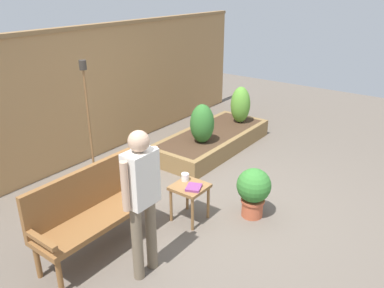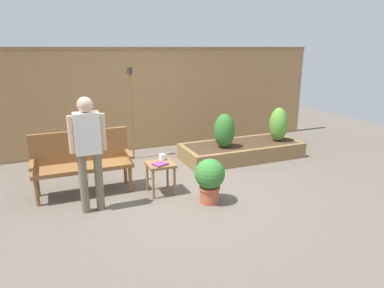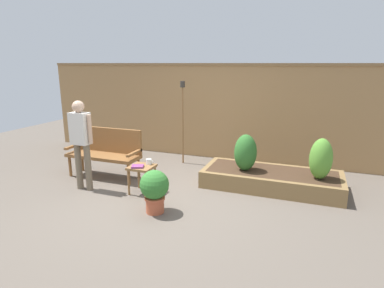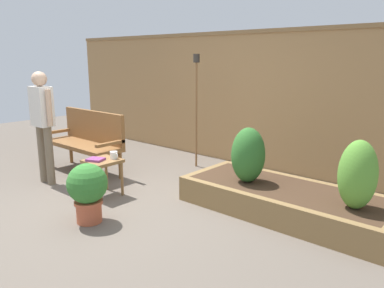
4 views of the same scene
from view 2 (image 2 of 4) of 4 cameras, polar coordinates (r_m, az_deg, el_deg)
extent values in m
plane|color=#60564C|center=(5.35, -1.05, -7.93)|extent=(14.00, 14.00, 0.00)
cube|color=#A37A4C|center=(7.46, -8.54, 7.12)|extent=(8.40, 0.10, 2.10)
cube|color=olive|center=(7.38, -8.89, 15.44)|extent=(8.40, 0.14, 0.06)
cylinder|color=brown|center=(5.71, -11.01, -4.51)|extent=(0.06, 0.06, 0.40)
cylinder|color=brown|center=(5.38, -10.21, -5.76)|extent=(0.06, 0.06, 0.40)
cylinder|color=brown|center=(5.63, -24.33, -6.00)|extent=(0.06, 0.06, 0.40)
cylinder|color=brown|center=(5.29, -24.38, -7.37)|extent=(0.06, 0.06, 0.40)
cube|color=brown|center=(5.38, -17.62, -3.65)|extent=(1.44, 0.48, 0.06)
cube|color=brown|center=(5.51, -18.07, -0.31)|extent=(1.44, 0.06, 0.48)
cube|color=brown|center=(5.34, -25.11, -3.11)|extent=(0.06, 0.48, 0.04)
cube|color=brown|center=(5.44, -10.50, -1.53)|extent=(0.06, 0.48, 0.04)
cylinder|color=olive|center=(5.45, -4.09, -5.03)|extent=(0.04, 0.04, 0.44)
cylinder|color=olive|center=(5.16, -2.91, -6.24)|extent=(0.04, 0.04, 0.44)
cylinder|color=olive|center=(5.36, -7.45, -5.48)|extent=(0.04, 0.04, 0.44)
cylinder|color=olive|center=(5.07, -6.45, -6.75)|extent=(0.04, 0.04, 0.44)
cube|color=olive|center=(5.17, -5.29, -3.39)|extent=(0.40, 0.40, 0.04)
cylinder|color=white|center=(5.29, -4.99, -2.19)|extent=(0.09, 0.09, 0.09)
torus|color=white|center=(5.30, -4.46, -2.13)|extent=(0.06, 0.01, 0.06)
cube|color=#7F3875|center=(5.08, -5.32, -3.34)|extent=(0.25, 0.23, 0.03)
cylinder|color=#B75638|center=(4.98, 2.92, -8.55)|extent=(0.27, 0.27, 0.21)
cylinder|color=#B75638|center=(4.93, 2.94, -7.27)|extent=(0.30, 0.30, 0.04)
sphere|color=#33752D|center=(4.85, 2.97, -4.97)|extent=(0.43, 0.43, 0.43)
cube|color=olive|center=(6.60, 10.23, -2.14)|extent=(2.40, 0.09, 0.30)
cube|color=olive|center=(7.34, 6.42, -0.14)|extent=(2.40, 0.09, 0.30)
cube|color=olive|center=(6.47, -0.62, -2.24)|extent=(0.09, 0.82, 0.30)
cube|color=olive|center=(7.61, 15.73, -0.08)|extent=(0.09, 0.82, 0.30)
cube|color=#422D1E|center=(6.97, 8.22, -1.08)|extent=(2.22, 0.82, 0.30)
cylinder|color=brown|center=(6.61, 5.31, -0.29)|extent=(0.04, 0.04, 0.06)
ellipsoid|color=#2D6628|center=(6.53, 5.37, 2.21)|extent=(0.40, 0.40, 0.65)
cylinder|color=brown|center=(7.26, 14.00, 0.77)|extent=(0.04, 0.04, 0.06)
ellipsoid|color=#569333|center=(7.19, 14.17, 3.18)|extent=(0.36, 0.36, 0.69)
cylinder|color=brown|center=(6.78, -9.96, 4.31)|extent=(0.03, 0.03, 1.66)
cylinder|color=#332D28|center=(6.66, -10.33, 11.89)|extent=(0.10, 0.10, 0.13)
cylinder|color=#70604C|center=(4.81, -15.18, -6.03)|extent=(0.11, 0.11, 0.82)
cylinder|color=#70604C|center=(4.80, -17.55, -6.30)|extent=(0.11, 0.11, 0.82)
cube|color=silver|center=(4.60, -17.01, 1.72)|extent=(0.32, 0.20, 0.54)
cylinder|color=tan|center=(4.62, -14.56, 1.97)|extent=(0.07, 0.07, 0.49)
cylinder|color=tan|center=(4.59, -19.49, 1.46)|extent=(0.07, 0.07, 0.49)
sphere|color=tan|center=(4.53, -17.39, 6.26)|extent=(0.20, 0.20, 0.20)
camera|label=1|loc=(2.93, -66.67, 18.88)|focal=35.99mm
camera|label=3|loc=(4.05, 65.86, 6.68)|focal=30.04mm
camera|label=4|loc=(5.70, 47.79, 6.53)|focal=35.64mm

